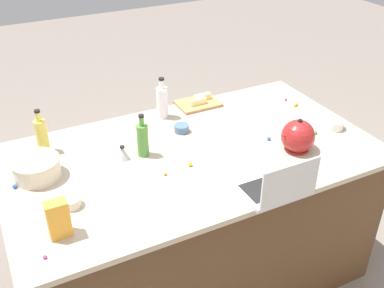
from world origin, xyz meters
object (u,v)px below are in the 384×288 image
Objects in this scene: candy_bag at (58,219)px; bottle_olive at (143,139)px; ramekin_wide at (182,128)px; mixing_bowl_large at (36,168)px; bottle_oil at (42,135)px; cutting_board at (198,103)px; ramekin_medium at (71,202)px; butter_stick_left at (203,97)px; ramekin_small at (334,124)px; butter_stick_right at (198,101)px; kettle at (298,137)px; kitchen_timer at (123,153)px; laptop at (278,187)px; bottle_vinegar at (162,102)px.

bottle_olive is at bearing -141.87° from candy_bag.
candy_bag is (0.82, 0.55, 0.06)m from ramekin_wide.
mixing_bowl_large is 0.83m from ramekin_wide.
bottle_oil reaches higher than ramekin_wide.
cutting_board is 2.96× the size of ramekin_medium.
cutting_board is (-0.53, -0.39, -0.09)m from bottle_olive.
bottle_oil reaches higher than butter_stick_left.
bottle_oil reaches higher than bottle_olive.
mixing_bowl_large is at bearing -9.72° from ramekin_small.
butter_stick_left is (-0.57, -0.41, -0.06)m from bottle_olive.
ramekin_wide is (-0.73, -0.38, -0.00)m from ramekin_medium.
bottle_olive is at bearing 35.71° from butter_stick_right.
ramekin_small reaches higher than ramekin_medium.
candy_bag is at bearing 38.13° from bottle_olive.
bottle_olive reaches higher than kettle.
butter_stick_left is 1.38m from candy_bag.
kitchen_timer is at bearing 143.17° from bottle_oil.
butter_stick_left and butter_stick_right have the same top height.
laptop reaches higher than ramekin_wide.
mixing_bowl_large is 2.63× the size of ramekin_medium.
mixing_bowl_large is at bearing 5.79° from ramekin_wide.
bottle_oil is 1.04m from butter_stick_left.
mixing_bowl_large reaches higher than ramekin_wide.
bottle_vinegar reaches higher than ramekin_wide.
kettle is 0.65m from ramekin_wide.
kitchen_timer is at bearing 175.33° from mixing_bowl_large.
ramekin_wide is at bearing 46.24° from butter_stick_right.
laptop reaches higher than ramekin_small.
bottle_oil is (0.46, -0.27, 0.00)m from bottle_olive.
bottle_oil is at bearing -30.83° from bottle_olive.
ramekin_small is (-1.09, 0.23, -0.07)m from bottle_olive.
butter_stick_right is at bearing -46.09° from ramekin_small.
laptop is 1.22× the size of bottle_vinegar.
bottle_olive reaches higher than cutting_board.
bottle_vinegar is at bearing -34.70° from ramekin_small.
butter_stick_left is at bearing -144.05° from bottle_olive.
butter_stick_left is at bearing -167.30° from bottle_vinegar.
mixing_bowl_large is 0.92× the size of bottle_vinegar.
ramekin_medium is 0.53× the size of candy_bag.
bottle_oil is 0.53m from ramekin_medium.
bottle_oil is 2.23× the size of butter_stick_right.
butter_stick_left is 0.83m from ramekin_small.
ramekin_small is at bearing 128.89° from butter_stick_left.
laptop is at bearing 84.80° from butter_stick_right.
ramekin_wide reaches higher than cutting_board.
bottle_oil is at bearing 5.58° from butter_stick_right.
laptop is at bearing 100.84° from ramekin_wide.
ramekin_medium is (0.96, 0.62, -0.01)m from butter_stick_right.
ramekin_medium is (0.71, 0.60, -0.08)m from bottle_vinegar.
cutting_board is at bearing -169.85° from bottle_vinegar.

